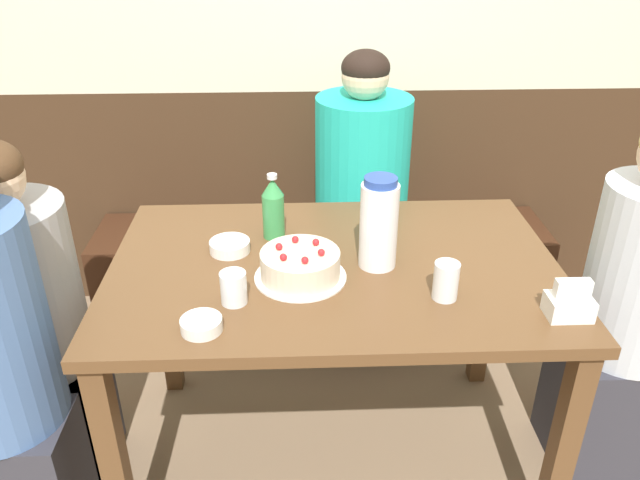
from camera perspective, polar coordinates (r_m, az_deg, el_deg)
The scene contains 15 objects.
ground_plane at distance 2.28m, azimuth 1.11°, elevation -18.82°, with size 12.00×12.00×0.00m, color #846B51.
back_wall at distance 2.64m, azimuth -0.01°, elevation 19.02°, with size 4.80×0.04×2.50m.
bench_seat at distance 2.79m, azimuth 0.17°, elevation -3.05°, with size 1.94×0.38×0.45m.
dining_table at distance 1.86m, azimuth 1.29°, elevation -4.77°, with size 1.29×0.84×0.76m.
birthday_cake at distance 1.71m, azimuth -1.82°, elevation -2.34°, with size 0.26×0.26×0.10m.
water_pitcher at distance 1.74m, azimuth 5.39°, elevation 1.52°, with size 0.11×0.11×0.27m.
soju_bottle at distance 1.91m, azimuth -4.30°, elevation 2.97°, with size 0.07×0.07×0.21m.
napkin_holder at distance 1.68m, azimuth 21.85°, elevation -5.38°, with size 0.11×0.08×0.11m.
bowl_soup_white at distance 1.88m, azimuth -8.25°, elevation -0.56°, with size 0.12×0.12×0.03m.
bowl_rice_small at distance 1.55m, azimuth -10.79°, elevation -7.61°, with size 0.10×0.10×0.03m.
glass_water_tall at distance 1.62m, azimuth -7.91°, elevation -4.35°, with size 0.07×0.07×0.09m.
glass_tumbler_short at distance 1.66m, azimuth 11.44°, elevation -3.67°, with size 0.07×0.07×0.10m.
person_pale_blue_shirt at distance 2.49m, azimuth 3.75°, elevation 2.66°, with size 0.36×0.36×1.23m.
person_grey_tee at distance 2.13m, azimuth 26.57°, elevation -6.26°, with size 0.34×0.32×1.19m.
person_dark_striped at distance 2.06m, azimuth -25.08°, elevation -7.65°, with size 0.35×0.35×1.15m.
Camera 1 is at (-0.10, -1.56, 1.67)m, focal length 35.00 mm.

